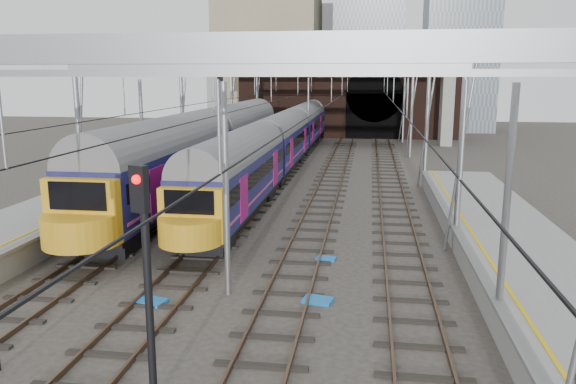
# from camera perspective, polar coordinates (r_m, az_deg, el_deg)

# --- Properties ---
(ground) EXTENTS (160.00, 160.00, 0.00)m
(ground) POSITION_cam_1_polar(r_m,az_deg,el_deg) (17.42, -7.73, -12.68)
(ground) COLOR #38332D
(ground) RESTS_ON ground
(tracks) EXTENTS (14.40, 80.00, 0.22)m
(tracks) POSITION_cam_1_polar(r_m,az_deg,el_deg) (31.39, -0.25, -1.47)
(tracks) COLOR #4C3828
(tracks) RESTS_ON ground
(overhead_line) EXTENTS (16.80, 80.00, 8.00)m
(overhead_line) POSITION_cam_1_polar(r_m,az_deg,el_deg) (37.00, 1.25, 10.75)
(overhead_line) COLOR gray
(overhead_line) RESTS_ON ground
(retaining_wall) EXTENTS (28.00, 2.75, 9.00)m
(retaining_wall) POSITION_cam_1_polar(r_m,az_deg,el_deg) (67.29, 5.65, 9.19)
(retaining_wall) COLOR black
(retaining_wall) RESTS_ON ground
(overbridge) EXTENTS (28.00, 3.00, 9.25)m
(overbridge) POSITION_cam_1_polar(r_m,az_deg,el_deg) (61.40, 4.10, 11.73)
(overbridge) COLOR gray
(overbridge) RESTS_ON ground
(city_skyline) EXTENTS (37.50, 27.50, 60.00)m
(city_skyline) POSITION_cam_1_polar(r_m,az_deg,el_deg) (86.31, 7.37, 18.17)
(city_skyline) COLOR tan
(city_skyline) RESTS_ON ground
(train_main) EXTENTS (2.59, 59.84, 4.52)m
(train_main) POSITION_cam_1_polar(r_m,az_deg,el_deg) (50.07, 0.73, 6.16)
(train_main) COLOR black
(train_main) RESTS_ON ground
(train_second) EXTENTS (3.01, 34.77, 5.10)m
(train_second) POSITION_cam_1_polar(r_m,az_deg,el_deg) (37.93, -7.95, 4.67)
(train_second) COLOR black
(train_second) RESTS_ON ground
(signal_near_centre) EXTENTS (0.42, 0.49, 5.39)m
(signal_near_centre) POSITION_cam_1_polar(r_m,az_deg,el_deg) (12.31, -14.27, -6.67)
(signal_near_centre) COLOR black
(signal_near_centre) RESTS_ON ground
(equip_cover_a) EXTENTS (1.05, 0.84, 0.11)m
(equip_cover_a) POSITION_cam_1_polar(r_m,az_deg,el_deg) (18.50, 3.03, -10.91)
(equip_cover_a) COLOR blue
(equip_cover_a) RESTS_ON ground
(equip_cover_b) EXTENTS (1.07, 0.87, 0.11)m
(equip_cover_b) POSITION_cam_1_polar(r_m,az_deg,el_deg) (18.88, -13.71, -10.76)
(equip_cover_b) COLOR blue
(equip_cover_b) RESTS_ON ground
(equip_cover_c) EXTENTS (0.83, 0.63, 0.09)m
(equip_cover_c) POSITION_cam_1_polar(r_m,az_deg,el_deg) (22.52, 3.88, -6.76)
(equip_cover_c) COLOR blue
(equip_cover_c) RESTS_ON ground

